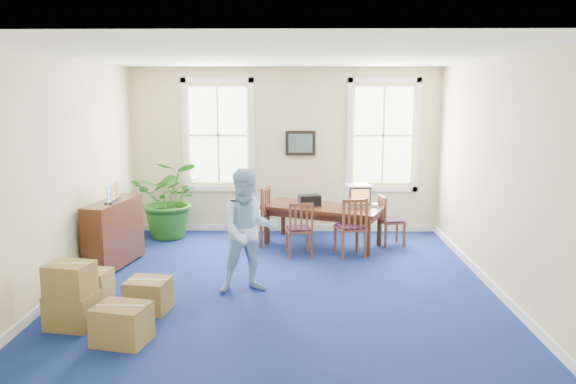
{
  "coord_description": "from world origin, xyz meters",
  "views": [
    {
      "loc": [
        0.23,
        -7.67,
        2.73
      ],
      "look_at": [
        0.1,
        0.6,
        1.25
      ],
      "focal_mm": 35.0,
      "sensor_mm": 36.0,
      "label": 1
    }
  ],
  "objects_px": {
    "crt_tv": "(357,195)",
    "cardboard_boxes": "(92,291)",
    "conference_table": "(323,225)",
    "man": "(248,231)",
    "credenza": "(114,235)",
    "potted_plant": "(171,199)",
    "chair_near_left": "(299,229)"
  },
  "relations": [
    {
      "from": "man",
      "to": "potted_plant",
      "type": "distance_m",
      "value": 3.37
    },
    {
      "from": "conference_table",
      "to": "credenza",
      "type": "relative_size",
      "value": 1.62
    },
    {
      "from": "credenza",
      "to": "conference_table",
      "type": "bearing_deg",
      "value": 33.32
    },
    {
      "from": "credenza",
      "to": "crt_tv",
      "type": "bearing_deg",
      "value": 30.69
    },
    {
      "from": "crt_tv",
      "to": "chair_near_left",
      "type": "relative_size",
      "value": 0.49
    },
    {
      "from": "chair_near_left",
      "to": "cardboard_boxes",
      "type": "height_order",
      "value": "chair_near_left"
    },
    {
      "from": "crt_tv",
      "to": "credenza",
      "type": "relative_size",
      "value": 0.35
    },
    {
      "from": "conference_table",
      "to": "potted_plant",
      "type": "xyz_separation_m",
      "value": [
        -2.84,
        0.46,
        0.39
      ]
    },
    {
      "from": "conference_table",
      "to": "man",
      "type": "relative_size",
      "value": 1.22
    },
    {
      "from": "man",
      "to": "credenza",
      "type": "height_order",
      "value": "man"
    },
    {
      "from": "chair_near_left",
      "to": "cardboard_boxes",
      "type": "bearing_deg",
      "value": 39.17
    },
    {
      "from": "conference_table",
      "to": "chair_near_left",
      "type": "xyz_separation_m",
      "value": [
        -0.43,
        -0.72,
        0.11
      ]
    },
    {
      "from": "chair_near_left",
      "to": "man",
      "type": "xyz_separation_m",
      "value": [
        -0.7,
        -1.72,
        0.39
      ]
    },
    {
      "from": "credenza",
      "to": "cardboard_boxes",
      "type": "bearing_deg",
      "value": -67.87
    },
    {
      "from": "crt_tv",
      "to": "man",
      "type": "distance_m",
      "value": 3.04
    },
    {
      "from": "cardboard_boxes",
      "to": "conference_table",
      "type": "bearing_deg",
      "value": 50.98
    },
    {
      "from": "chair_near_left",
      "to": "credenza",
      "type": "xyz_separation_m",
      "value": [
        -2.9,
        -0.66,
        0.04
      ]
    },
    {
      "from": "crt_tv",
      "to": "cardboard_boxes",
      "type": "relative_size",
      "value": 0.32
    },
    {
      "from": "conference_table",
      "to": "potted_plant",
      "type": "distance_m",
      "value": 2.91
    },
    {
      "from": "chair_near_left",
      "to": "credenza",
      "type": "distance_m",
      "value": 2.98
    },
    {
      "from": "conference_table",
      "to": "chair_near_left",
      "type": "height_order",
      "value": "chair_near_left"
    },
    {
      "from": "chair_near_left",
      "to": "credenza",
      "type": "relative_size",
      "value": 0.72
    },
    {
      "from": "conference_table",
      "to": "cardboard_boxes",
      "type": "bearing_deg",
      "value": -106.48
    },
    {
      "from": "man",
      "to": "credenza",
      "type": "bearing_deg",
      "value": 141.46
    },
    {
      "from": "chair_near_left",
      "to": "cardboard_boxes",
      "type": "relative_size",
      "value": 0.66
    },
    {
      "from": "conference_table",
      "to": "crt_tv",
      "type": "xyz_separation_m",
      "value": [
        0.62,
        0.05,
        0.55
      ]
    },
    {
      "from": "man",
      "to": "potted_plant",
      "type": "bearing_deg",
      "value": 107.72
    },
    {
      "from": "credenza",
      "to": "potted_plant",
      "type": "bearing_deg",
      "value": 85.96
    },
    {
      "from": "man",
      "to": "cardboard_boxes",
      "type": "distance_m",
      "value": 2.15
    },
    {
      "from": "potted_plant",
      "to": "cardboard_boxes",
      "type": "relative_size",
      "value": 1.04
    },
    {
      "from": "conference_table",
      "to": "credenza",
      "type": "distance_m",
      "value": 3.61
    },
    {
      "from": "conference_table",
      "to": "chair_near_left",
      "type": "distance_m",
      "value": 0.84
    }
  ]
}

